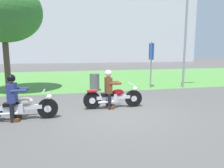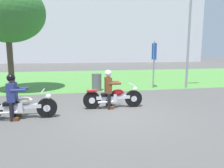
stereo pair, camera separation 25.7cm
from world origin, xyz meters
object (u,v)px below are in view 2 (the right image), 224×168
object	(u,v)px
streetlight_pole	(191,28)
trash_can	(97,82)
motorcycle_follow	(20,107)
sign_banner	(154,57)
motorcycle_lead	(113,97)
rider_lead	(109,86)
rider_follow	(13,93)
tree_roadside	(7,12)

from	to	relation	value
streetlight_pole	trash_can	distance (m)	5.93
motorcycle_follow	trash_can	size ratio (longest dim) A/B	2.45
streetlight_pole	sign_banner	xyz separation A→B (m)	(-1.93, 0.43, -1.58)
streetlight_pole	sign_banner	world-z (taller)	streetlight_pole
motorcycle_lead	motorcycle_follow	size ratio (longest dim) A/B	0.98
rider_lead	trash_can	distance (m)	3.44
motorcycle_lead	streetlight_pole	xyz separation A→B (m)	(5.01, 3.24, 2.92)
motorcycle_follow	streetlight_pole	distance (m)	9.41
streetlight_pole	trash_can	bearing A→B (deg)	177.98
rider_lead	motorcycle_lead	bearing A→B (deg)	-0.85
motorcycle_follow	streetlight_pole	world-z (taller)	streetlight_pole
motorcycle_lead	rider_lead	xyz separation A→B (m)	(-0.17, 0.01, 0.43)
motorcycle_follow	rider_follow	size ratio (longest dim) A/B	1.60
motorcycle_follow	streetlight_pole	xyz separation A→B (m)	(8.05, 3.91, 2.92)
rider_follow	trash_can	distance (m)	5.10
motorcycle_follow	tree_roadside	bearing A→B (deg)	107.92
rider_lead	streetlight_pole	bearing A→B (deg)	33.01
rider_follow	trash_can	world-z (taller)	rider_follow
rider_lead	sign_banner	distance (m)	4.98
tree_roadside	rider_follow	bearing A→B (deg)	-74.98
tree_roadside	trash_can	size ratio (longest dim) A/B	5.98
motorcycle_follow	tree_roadside	xyz separation A→B (m)	(-1.43, 4.71, 3.55)
motorcycle_lead	rider_lead	world-z (taller)	rider_lead
tree_roadside	motorcycle_lead	bearing A→B (deg)	-42.08
motorcycle_lead	rider_follow	bearing A→B (deg)	-167.27
trash_can	streetlight_pole	bearing A→B (deg)	-2.02
motorcycle_lead	trash_can	xyz separation A→B (m)	(-0.19, 3.42, 0.07)
rider_lead	streetlight_pole	size ratio (longest dim) A/B	0.27
rider_lead	streetlight_pole	xyz separation A→B (m)	(5.18, 3.23, 2.49)
rider_follow	sign_banner	size ratio (longest dim) A/B	0.53
motorcycle_lead	trash_can	distance (m)	3.43
motorcycle_follow	trash_can	bearing A→B (deg)	56.14
rider_lead	rider_follow	distance (m)	3.11
trash_can	sign_banner	distance (m)	3.51
sign_banner	rider_lead	bearing A→B (deg)	-131.54
rider_follow	sign_banner	bearing A→B (deg)	35.61
trash_can	sign_banner	bearing A→B (deg)	4.32
rider_lead	rider_follow	bearing A→B (deg)	-166.54
motorcycle_lead	streetlight_pole	distance (m)	6.64
rider_follow	trash_can	size ratio (longest dim) A/B	1.53
motorcycle_lead	sign_banner	xyz separation A→B (m)	(3.08, 3.67, 1.34)
rider_follow	rider_lead	bearing A→B (deg)	13.46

